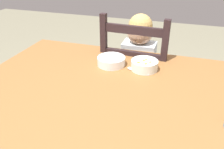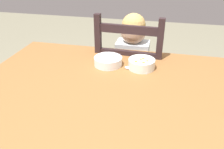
% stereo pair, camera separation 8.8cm
% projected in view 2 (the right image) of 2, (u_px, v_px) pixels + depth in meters
% --- Properties ---
extents(dining_table, '(1.30, 1.07, 0.76)m').
position_uv_depth(dining_table, '(103.00, 109.00, 1.15)').
color(dining_table, brown).
rests_on(dining_table, ground).
extents(dining_chair, '(0.44, 0.44, 1.00)m').
position_uv_depth(dining_chair, '(130.00, 83.00, 1.72)').
color(dining_chair, '#2C1E20').
rests_on(dining_chair, ground).
extents(child_figure, '(0.32, 0.31, 0.98)m').
position_uv_depth(child_figure, '(131.00, 62.00, 1.64)').
color(child_figure, silver).
rests_on(child_figure, ground).
extents(bowl_of_peas, '(0.16, 0.16, 0.05)m').
position_uv_depth(bowl_of_peas, '(108.00, 61.00, 1.34)').
color(bowl_of_peas, white).
rests_on(bowl_of_peas, dining_table).
extents(bowl_of_carrots, '(0.15, 0.15, 0.05)m').
position_uv_depth(bowl_of_carrots, '(142.00, 64.00, 1.30)').
color(bowl_of_carrots, white).
rests_on(bowl_of_carrots, dining_table).
extents(spoon, '(0.13, 0.07, 0.01)m').
position_uv_depth(spoon, '(132.00, 69.00, 1.30)').
color(spoon, silver).
rests_on(spoon, dining_table).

